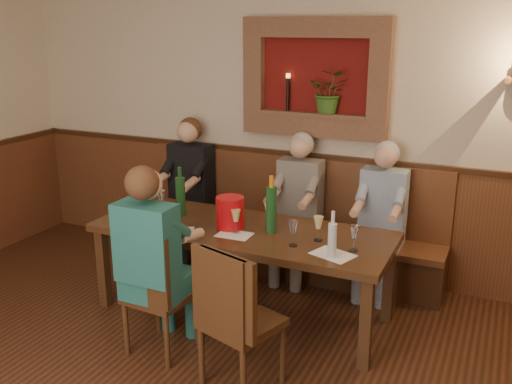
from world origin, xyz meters
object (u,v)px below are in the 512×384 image
water_bottle (332,240)px  dining_table (242,237)px  person_bench_right (379,233)px  chair_near_right (240,345)px  spittoon_bucket (230,213)px  person_bench_left (187,202)px  person_bench_mid (296,220)px  chair_near_left (160,315)px  bench (285,238)px  person_chair_front (156,277)px  wine_bottle_green_b (181,196)px  wine_bottle_green_a (271,209)px

water_bottle → dining_table: bearing=161.1°
dining_table → person_bench_right: 1.25m
chair_near_right → spittoon_bucket: same height
person_bench_left → person_bench_right: 1.94m
person_bench_mid → person_bench_left: bearing=-179.9°
person_bench_left → chair_near_left: bearing=-65.8°
chair_near_left → water_bottle: (1.13, 0.47, 0.60)m
bench → person_bench_right: 0.96m
person_bench_right → person_chair_front: bearing=-127.1°
chair_near_left → person_bench_left: bearing=118.5°
bench → person_bench_right: size_ratio=2.20×
person_bench_left → person_chair_front: person_bench_left is taller
chair_near_left → water_bottle: size_ratio=2.82×
chair_near_left → person_bench_mid: person_bench_mid is taller
chair_near_right → wine_bottle_green_b: bearing=154.5°
bench → water_bottle: bench is taller
chair_near_right → bench: bearing=120.5°
person_bench_left → person_chair_front: 1.77m
bench → person_chair_front: person_chair_front is taller
wine_bottle_green_a → wine_bottle_green_b: size_ratio=1.08×
chair_near_right → water_bottle: size_ratio=2.92×
person_bench_left → person_chair_front: (0.72, -1.61, -0.00)m
spittoon_bucket → wine_bottle_green_a: size_ratio=0.56×
water_bottle → wine_bottle_green_b: bearing=166.2°
wine_bottle_green_a → person_bench_right: bearing=50.4°
bench → wine_bottle_green_b: bearing=-124.9°
person_bench_mid → bench: bearing=145.5°
chair_near_right → person_chair_front: bearing=-171.6°
person_chair_front → spittoon_bucket: 0.83m
chair_near_left → dining_table: bearing=72.6°
bench → wine_bottle_green_a: 1.14m
spittoon_bucket → chair_near_right: bearing=-59.7°
person_bench_mid → water_bottle: 1.35m
person_bench_mid → chair_near_right: bearing=-81.4°
person_chair_front → wine_bottle_green_a: (0.54, 0.80, 0.35)m
bench → person_bench_left: size_ratio=2.09×
chair_near_right → person_bench_right: 1.83m
chair_near_left → person_bench_right: person_bench_right is taller
person_bench_left → person_chair_front: bearing=-66.0°
dining_table → spittoon_bucket: bearing=-160.1°
spittoon_bucket → wine_bottle_green_a: 0.34m
person_bench_mid → person_chair_front: 1.68m
person_chair_front → water_bottle: bearing=23.5°
dining_table → person_bench_left: 1.32m
person_chair_front → wine_bottle_green_a: size_ratio=3.14×
person_bench_right → spittoon_bucket: person_bench_right is taller
person_bench_mid → wine_bottle_green_b: bearing=-134.7°
person_bench_left → wine_bottle_green_b: (0.41, -0.77, 0.33)m
dining_table → spittoon_bucket: size_ratio=9.36×
chair_near_left → water_bottle: water_bottle is taller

